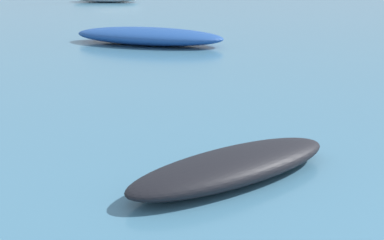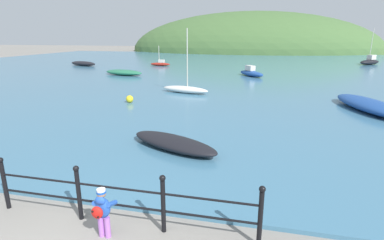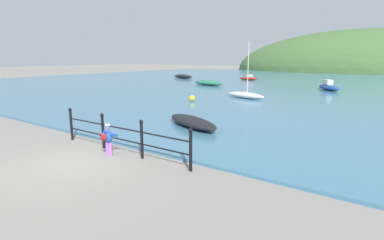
% 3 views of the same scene
% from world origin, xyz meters
% --- Properties ---
extents(boat_far_right, '(3.03, 5.29, 0.54)m').
position_xyz_m(boat_far_right, '(8.34, 12.81, 0.37)').
color(boat_far_right, '#1E4793').
rests_on(boat_far_right, water).
extents(boat_far_left, '(3.53, 2.35, 0.41)m').
position_xyz_m(boat_far_left, '(0.40, 5.57, 0.30)').
color(boat_far_left, black).
rests_on(boat_far_left, water).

